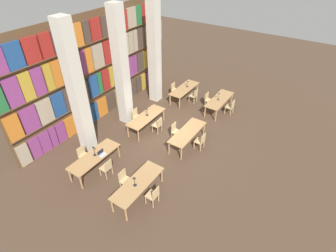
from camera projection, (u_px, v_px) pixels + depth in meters
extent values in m
plane|color=#4C3828|center=(166.00, 136.00, 13.31)|extent=(40.00, 40.00, 0.00)
cube|color=brown|center=(100.00, 67.00, 13.51)|extent=(10.88, 0.06, 5.50)
cube|color=brown|center=(108.00, 111.00, 15.13)|extent=(10.88, 0.35, 0.03)
cube|color=tan|center=(23.00, 155.00, 11.37)|extent=(0.49, 0.20, 1.03)
cube|color=#84387A|center=(35.00, 148.00, 11.74)|extent=(0.45, 0.20, 1.03)
cube|color=#84387A|center=(44.00, 142.00, 12.07)|extent=(0.50, 0.20, 1.03)
cube|color=#84387A|center=(53.00, 137.00, 12.38)|extent=(0.32, 0.20, 1.03)
cube|color=#84387A|center=(60.00, 132.00, 12.67)|extent=(0.47, 0.20, 1.03)
cube|color=orange|center=(71.00, 126.00, 13.09)|extent=(0.68, 0.20, 1.03)
cube|color=#84387A|center=(79.00, 120.00, 13.46)|extent=(0.38, 0.20, 1.03)
cube|color=navy|center=(88.00, 115.00, 13.87)|extent=(0.67, 0.20, 1.03)
cube|color=navy|center=(95.00, 111.00, 14.20)|extent=(0.26, 0.20, 1.03)
cube|color=orange|center=(102.00, 107.00, 14.53)|extent=(0.67, 0.20, 1.03)
cube|color=#47382D|center=(111.00, 101.00, 15.01)|extent=(0.68, 0.20, 1.03)
cube|color=#B7932D|center=(118.00, 97.00, 15.42)|extent=(0.44, 0.20, 1.03)
cube|color=tan|center=(123.00, 94.00, 15.75)|extent=(0.42, 0.20, 1.03)
cube|color=tan|center=(128.00, 90.00, 16.06)|extent=(0.43, 0.20, 1.03)
cube|color=#47382D|center=(133.00, 88.00, 16.37)|extent=(0.40, 0.20, 1.03)
cube|color=#47382D|center=(138.00, 85.00, 16.70)|extent=(0.46, 0.20, 1.03)
cube|color=#B7932D|center=(143.00, 82.00, 17.04)|extent=(0.45, 0.20, 1.03)
cube|color=#84387A|center=(147.00, 79.00, 17.36)|extent=(0.37, 0.20, 1.03)
cube|color=orange|center=(152.00, 76.00, 17.72)|extent=(0.62, 0.20, 1.03)
cube|color=#B7932D|center=(157.00, 73.00, 18.07)|extent=(0.36, 0.20, 1.03)
cube|color=#47382D|center=(160.00, 71.00, 18.34)|extent=(0.27, 0.20, 1.03)
cube|color=brown|center=(104.00, 90.00, 14.32)|extent=(10.88, 0.35, 0.03)
cube|color=orange|center=(13.00, 128.00, 10.56)|extent=(0.59, 0.20, 1.13)
cube|color=#84387A|center=(29.00, 119.00, 11.05)|extent=(0.70, 0.20, 1.13)
cube|color=tan|center=(45.00, 111.00, 11.55)|extent=(0.68, 0.20, 1.13)
cube|color=navy|center=(58.00, 104.00, 12.02)|extent=(0.62, 0.20, 1.13)
cube|color=#47382D|center=(68.00, 99.00, 12.40)|extent=(0.46, 0.20, 1.13)
cube|color=tan|center=(77.00, 94.00, 12.77)|extent=(0.57, 0.20, 1.13)
cube|color=#47382D|center=(85.00, 90.00, 13.10)|extent=(0.36, 0.20, 1.13)
cube|color=navy|center=(93.00, 86.00, 13.46)|extent=(0.59, 0.20, 1.13)
cube|color=#236B38|center=(99.00, 83.00, 13.77)|extent=(0.27, 0.20, 1.13)
cube|color=maroon|center=(105.00, 80.00, 14.07)|extent=(0.48, 0.20, 1.13)
cube|color=#B7932D|center=(113.00, 76.00, 14.49)|extent=(0.66, 0.20, 1.13)
cube|color=navy|center=(122.00, 71.00, 14.96)|extent=(0.66, 0.20, 1.13)
cube|color=#84387A|center=(129.00, 67.00, 15.40)|extent=(0.57, 0.20, 1.13)
cube|color=#84387A|center=(134.00, 65.00, 15.71)|extent=(0.31, 0.20, 1.13)
cube|color=#47382D|center=(140.00, 62.00, 16.06)|extent=(0.61, 0.20, 1.13)
cube|color=#B7932D|center=(144.00, 59.00, 16.37)|extent=(0.26, 0.20, 1.13)
cube|color=#B7932D|center=(148.00, 57.00, 16.64)|extent=(0.48, 0.20, 1.13)
cube|color=orange|center=(152.00, 55.00, 16.93)|extent=(0.31, 0.20, 1.13)
cube|color=#B7932D|center=(155.00, 54.00, 17.15)|extent=(0.29, 0.20, 1.13)
cube|color=#B7932D|center=(158.00, 52.00, 17.39)|extent=(0.35, 0.20, 1.13)
cube|color=brown|center=(100.00, 67.00, 13.51)|extent=(10.88, 0.35, 0.03)
cube|color=#84387A|center=(12.00, 92.00, 10.06)|extent=(0.59, 0.20, 1.18)
cube|color=#B7932D|center=(26.00, 86.00, 10.44)|extent=(0.48, 0.20, 1.18)
cube|color=#84387A|center=(37.00, 82.00, 10.79)|extent=(0.50, 0.20, 1.18)
cube|color=#B7932D|center=(48.00, 77.00, 11.13)|extent=(0.34, 0.20, 1.18)
cube|color=orange|center=(56.00, 74.00, 11.39)|extent=(0.41, 0.20, 1.18)
cube|color=orange|center=(64.00, 70.00, 11.71)|extent=(0.47, 0.20, 1.18)
cube|color=tan|center=(74.00, 66.00, 12.08)|extent=(0.58, 0.20, 1.18)
cube|color=#84387A|center=(83.00, 62.00, 12.42)|extent=(0.26, 0.20, 1.18)
cube|color=orange|center=(88.00, 60.00, 12.66)|extent=(0.36, 0.20, 1.18)
cube|color=tan|center=(97.00, 56.00, 13.06)|extent=(0.67, 0.20, 1.18)
cube|color=maroon|center=(106.00, 52.00, 13.49)|extent=(0.45, 0.20, 1.18)
cube|color=orange|center=(114.00, 49.00, 13.85)|extent=(0.54, 0.20, 1.18)
cube|color=orange|center=(121.00, 46.00, 14.22)|extent=(0.51, 0.20, 1.18)
cube|color=tan|center=(126.00, 44.00, 14.51)|extent=(0.27, 0.20, 1.18)
cube|color=tan|center=(130.00, 42.00, 14.75)|extent=(0.33, 0.20, 1.18)
cube|color=tan|center=(135.00, 40.00, 15.02)|extent=(0.32, 0.20, 1.18)
cube|color=#47382D|center=(140.00, 38.00, 15.39)|extent=(0.66, 0.20, 1.18)
cube|color=tan|center=(146.00, 36.00, 15.75)|extent=(0.29, 0.20, 1.18)
cube|color=tan|center=(150.00, 34.00, 16.01)|extent=(0.44, 0.20, 1.18)
cube|color=#84387A|center=(154.00, 32.00, 16.33)|extent=(0.47, 0.20, 1.18)
cube|color=tan|center=(159.00, 30.00, 16.65)|extent=(0.34, 0.20, 1.18)
cube|color=brown|center=(96.00, 40.00, 12.70)|extent=(10.88, 0.35, 0.03)
cube|color=navy|center=(13.00, 56.00, 9.64)|extent=(0.65, 0.20, 1.01)
cube|color=maroon|center=(31.00, 50.00, 10.12)|extent=(0.63, 0.20, 1.01)
cube|color=maroon|center=(45.00, 45.00, 10.56)|extent=(0.52, 0.20, 1.01)
cube|color=#47382D|center=(55.00, 42.00, 10.88)|extent=(0.34, 0.20, 1.01)
cube|color=#84387A|center=(66.00, 39.00, 11.25)|extent=(0.62, 0.20, 1.01)
cube|color=orange|center=(77.00, 35.00, 11.65)|extent=(0.52, 0.20, 1.01)
cube|color=#47382D|center=(86.00, 32.00, 12.00)|extent=(0.38, 0.20, 1.01)
cube|color=maroon|center=(95.00, 29.00, 12.38)|extent=(0.61, 0.20, 1.01)
cube|color=#47382D|center=(104.00, 26.00, 12.78)|extent=(0.46, 0.20, 1.01)
cube|color=maroon|center=(112.00, 23.00, 13.17)|extent=(0.61, 0.20, 1.01)
cube|color=maroon|center=(122.00, 20.00, 13.65)|extent=(0.68, 0.20, 1.01)
cube|color=tan|center=(131.00, 17.00, 14.15)|extent=(0.69, 0.20, 1.01)
cube|color=#236B38|center=(138.00, 15.00, 14.56)|extent=(0.48, 0.20, 1.01)
cube|color=maroon|center=(144.00, 13.00, 14.94)|extent=(0.59, 0.20, 1.01)
cube|color=#47382D|center=(150.00, 11.00, 15.32)|extent=(0.48, 0.20, 1.01)
cube|color=#B7932D|center=(154.00, 10.00, 15.60)|extent=(0.29, 0.20, 1.01)
cube|color=#236B38|center=(158.00, 9.00, 15.85)|extent=(0.36, 0.20, 1.01)
cube|color=beige|center=(77.00, 92.00, 10.86)|extent=(0.56, 0.56, 6.00)
cube|color=beige|center=(121.00, 69.00, 12.71)|extent=(0.56, 0.56, 6.00)
cube|color=beige|center=(154.00, 52.00, 14.56)|extent=(0.56, 0.56, 6.00)
cube|color=tan|center=(138.00, 183.00, 9.84)|extent=(2.37, 0.82, 0.04)
cylinder|color=tan|center=(126.00, 214.00, 9.17)|extent=(0.07, 0.07, 0.70)
cylinder|color=tan|center=(162.00, 175.00, 10.65)|extent=(0.07, 0.07, 0.70)
cylinder|color=tan|center=(112.00, 205.00, 9.46)|extent=(0.07, 0.07, 0.70)
cylinder|color=tan|center=(149.00, 169.00, 10.94)|extent=(0.07, 0.07, 0.70)
cylinder|color=tan|center=(146.00, 200.00, 9.83)|extent=(0.04, 0.04, 0.40)
cylinder|color=tan|center=(151.00, 194.00, 10.08)|extent=(0.04, 0.04, 0.40)
cylinder|color=tan|center=(153.00, 204.00, 9.68)|extent=(0.04, 0.04, 0.40)
cylinder|color=tan|center=(159.00, 198.00, 9.92)|extent=(0.04, 0.04, 0.40)
cube|color=tan|center=(152.00, 195.00, 9.75)|extent=(0.42, 0.40, 0.04)
cube|color=tan|center=(156.00, 193.00, 9.53)|extent=(0.40, 0.03, 0.42)
cylinder|color=tan|center=(133.00, 184.00, 10.49)|extent=(0.04, 0.04, 0.40)
cylinder|color=tan|center=(127.00, 189.00, 10.24)|extent=(0.04, 0.04, 0.40)
cylinder|color=tan|center=(126.00, 180.00, 10.64)|extent=(0.04, 0.04, 0.40)
cylinder|color=tan|center=(121.00, 186.00, 10.39)|extent=(0.04, 0.04, 0.40)
cube|color=tan|center=(126.00, 181.00, 10.31)|extent=(0.42, 0.40, 0.04)
cube|color=tan|center=(122.00, 175.00, 10.26)|extent=(0.40, 0.03, 0.42)
cylinder|color=#232328|center=(135.00, 185.00, 9.72)|extent=(0.14, 0.14, 0.01)
cylinder|color=#232328|center=(135.00, 182.00, 9.61)|extent=(0.02, 0.02, 0.34)
cone|color=#232328|center=(134.00, 178.00, 9.49)|extent=(0.11, 0.11, 0.07)
cube|color=tan|center=(188.00, 132.00, 12.39)|extent=(2.37, 0.82, 0.04)
cylinder|color=tan|center=(181.00, 153.00, 11.72)|extent=(0.07, 0.07, 0.70)
cylinder|color=tan|center=(204.00, 129.00, 13.20)|extent=(0.07, 0.07, 0.70)
cylinder|color=tan|center=(169.00, 148.00, 12.01)|extent=(0.07, 0.07, 0.70)
cylinder|color=tan|center=(192.00, 125.00, 13.50)|extent=(0.07, 0.07, 0.70)
cylinder|color=tan|center=(194.00, 145.00, 12.40)|extent=(0.04, 0.04, 0.40)
cylinder|color=tan|center=(198.00, 141.00, 12.64)|extent=(0.04, 0.04, 0.40)
cylinder|color=tan|center=(200.00, 148.00, 12.25)|extent=(0.04, 0.04, 0.40)
cylinder|color=tan|center=(204.00, 144.00, 12.49)|extent=(0.04, 0.04, 0.40)
cube|color=tan|center=(199.00, 141.00, 12.31)|extent=(0.42, 0.40, 0.04)
cube|color=tan|center=(203.00, 138.00, 12.09)|extent=(0.40, 0.03, 0.42)
cylinder|color=tan|center=(181.00, 135.00, 13.05)|extent=(0.04, 0.04, 0.40)
cylinder|color=tan|center=(178.00, 139.00, 12.81)|extent=(0.04, 0.04, 0.40)
cylinder|color=tan|center=(176.00, 133.00, 13.20)|extent=(0.04, 0.04, 0.40)
cylinder|color=tan|center=(172.00, 136.00, 12.96)|extent=(0.04, 0.04, 0.40)
cube|color=tan|center=(177.00, 132.00, 12.87)|extent=(0.42, 0.40, 0.04)
cube|color=tan|center=(174.00, 127.00, 12.82)|extent=(0.40, 0.03, 0.42)
cube|color=tan|center=(220.00, 99.00, 14.86)|extent=(2.37, 0.82, 0.04)
cylinder|color=tan|center=(216.00, 116.00, 14.18)|extent=(0.07, 0.07, 0.70)
cylinder|color=tan|center=(232.00, 98.00, 15.67)|extent=(0.07, 0.07, 0.70)
cylinder|color=tan|center=(205.00, 112.00, 14.48)|extent=(0.07, 0.07, 0.70)
cylinder|color=tan|center=(221.00, 95.00, 15.96)|extent=(0.07, 0.07, 0.70)
cylinder|color=tan|center=(225.00, 111.00, 14.86)|extent=(0.04, 0.04, 0.40)
cylinder|color=tan|center=(227.00, 108.00, 15.10)|extent=(0.04, 0.04, 0.40)
cylinder|color=tan|center=(230.00, 112.00, 14.71)|extent=(0.04, 0.04, 0.40)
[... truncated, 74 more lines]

